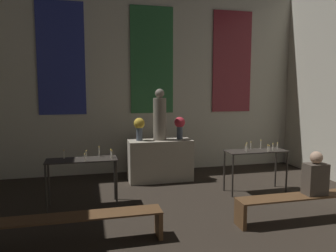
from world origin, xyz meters
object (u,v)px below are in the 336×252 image
at_px(flower_vase_left, 139,126).
at_px(candle_rack_left, 82,166).
at_px(altar, 160,160).
at_px(pew_back_right, 304,201).
at_px(statue, 160,117).
at_px(person_seated, 315,176).
at_px(flower_vase_right, 180,125).
at_px(pew_back_left, 78,223).
at_px(candle_rack_right, 256,156).

bearing_deg(flower_vase_left, candle_rack_left, -133.56).
bearing_deg(altar, pew_back_right, -58.03).
distance_m(statue, candle_rack_left, 2.31).
bearing_deg(candle_rack_left, statue, 37.27).
bearing_deg(person_seated, pew_back_right, 180.00).
height_order(flower_vase_right, candle_rack_left, flower_vase_right).
height_order(altar, pew_back_left, altar).
distance_m(statue, pew_back_right, 3.59).
height_order(candle_rack_left, pew_back_left, candle_rack_left).
xyz_separation_m(altar, pew_back_right, (1.80, -2.88, -0.16)).
distance_m(flower_vase_left, candle_rack_left, 1.91).
height_order(flower_vase_left, flower_vase_right, same).
xyz_separation_m(candle_rack_left, candle_rack_right, (3.50, -0.00, -0.00)).
relative_size(statue, person_seated, 1.65).
xyz_separation_m(pew_back_right, person_seated, (0.18, 0.00, 0.42)).
distance_m(statue, person_seated, 3.58).
xyz_separation_m(candle_rack_right, pew_back_right, (0.04, -1.55, -0.43)).
relative_size(altar, pew_back_right, 0.63).
bearing_deg(pew_back_left, candle_rack_left, 87.99).
bearing_deg(person_seated, candle_rack_right, 98.25).
height_order(flower_vase_right, candle_rack_right, flower_vase_right).
xyz_separation_m(flower_vase_right, candle_rack_left, (-2.22, -1.33, -0.54)).
distance_m(altar, person_seated, 3.50).
relative_size(statue, pew_back_left, 0.50).
bearing_deg(pew_back_left, pew_back_right, 0.00).
bearing_deg(flower_vase_left, flower_vase_right, 0.00).
xyz_separation_m(altar, person_seated, (1.98, -2.88, 0.26)).
distance_m(flower_vase_right, person_seated, 3.29).
height_order(flower_vase_left, pew_back_right, flower_vase_left).
xyz_separation_m(flower_vase_right, candle_rack_right, (1.27, -1.33, -0.54)).
relative_size(altar, candle_rack_left, 1.16).
bearing_deg(flower_vase_right, statue, 180.00).
bearing_deg(person_seated, flower_vase_right, 117.48).
xyz_separation_m(altar, candle_rack_right, (1.75, -1.33, 0.27)).
relative_size(flower_vase_left, flower_vase_right, 1.00).
xyz_separation_m(altar, statue, (0.00, 0.00, 1.02)).
bearing_deg(altar, pew_back_left, -121.97).
relative_size(pew_back_left, pew_back_right, 1.00).
bearing_deg(candle_rack_right, candle_rack_left, 179.96).
bearing_deg(altar, flower_vase_right, 0.00).
distance_m(flower_vase_right, pew_back_left, 3.80).
height_order(altar, statue, statue).
xyz_separation_m(pew_back_left, pew_back_right, (3.59, 0.00, 0.00)).
relative_size(altar, flower_vase_right, 2.83).
bearing_deg(pew_back_right, altar, 121.97).
relative_size(pew_back_left, person_seated, 3.27).
relative_size(flower_vase_left, candle_rack_right, 0.41).
distance_m(flower_vase_left, pew_back_left, 3.31).
bearing_deg(candle_rack_left, altar, 37.27).
distance_m(flower_vase_right, candle_rack_right, 1.92).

